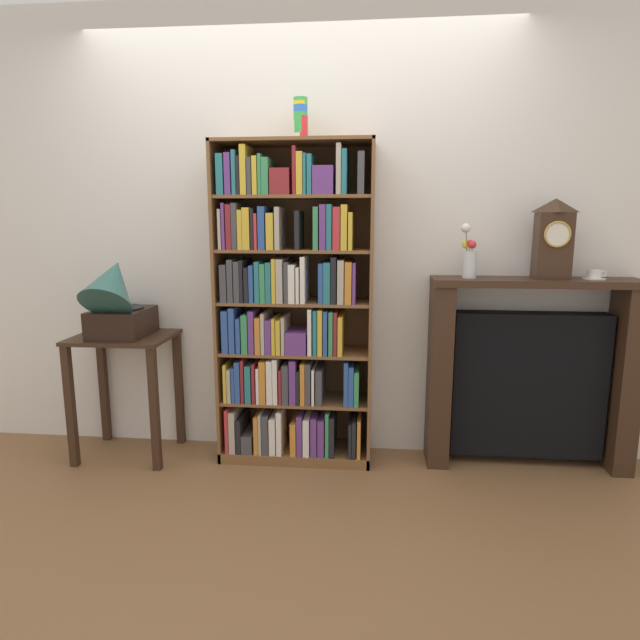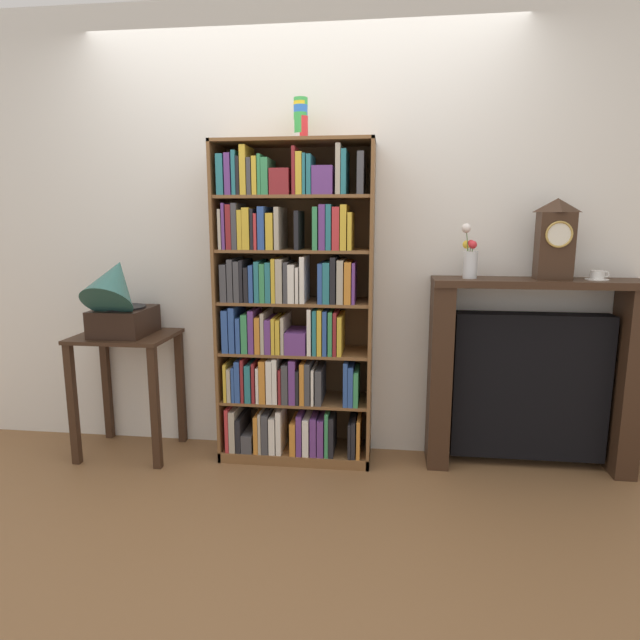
{
  "view_description": "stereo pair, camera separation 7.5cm",
  "coord_description": "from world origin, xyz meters",
  "px_view_note": "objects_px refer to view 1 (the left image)",
  "views": [
    {
      "loc": [
        0.45,
        -2.96,
        1.43
      ],
      "look_at": [
        0.14,
        0.1,
        0.85
      ],
      "focal_mm": 30.26,
      "sensor_mm": 36.0,
      "label": 1
    },
    {
      "loc": [
        0.52,
        -2.95,
        1.43
      ],
      "look_at": [
        0.14,
        0.1,
        0.85
      ],
      "focal_mm": 30.26,
      "sensor_mm": 36.0,
      "label": 2
    }
  ],
  "objects_px": {
    "cup_stack": "(301,119)",
    "gramophone": "(116,299)",
    "bookshelf": "(290,315)",
    "flower_vase": "(469,257)",
    "mantel_clock": "(553,239)",
    "fireplace_mantel": "(529,375)",
    "side_table_left": "(125,367)",
    "teacup_with_saucer": "(595,275)"
  },
  "relations": [
    {
      "from": "cup_stack",
      "to": "side_table_left",
      "type": "bearing_deg",
      "value": -175.93
    },
    {
      "from": "cup_stack",
      "to": "mantel_clock",
      "type": "bearing_deg",
      "value": 0.4
    },
    {
      "from": "fireplace_mantel",
      "to": "gramophone",
      "type": "bearing_deg",
      "value": -176.0
    },
    {
      "from": "fireplace_mantel",
      "to": "flower_vase",
      "type": "distance_m",
      "value": 0.77
    },
    {
      "from": "fireplace_mantel",
      "to": "flower_vase",
      "type": "height_order",
      "value": "flower_vase"
    },
    {
      "from": "fireplace_mantel",
      "to": "mantel_clock",
      "type": "relative_size",
      "value": 2.63
    },
    {
      "from": "fireplace_mantel",
      "to": "side_table_left",
      "type": "bearing_deg",
      "value": -177.32
    },
    {
      "from": "bookshelf",
      "to": "flower_vase",
      "type": "xyz_separation_m",
      "value": [
        1.01,
        0.03,
        0.34
      ]
    },
    {
      "from": "fireplace_mantel",
      "to": "flower_vase",
      "type": "xyz_separation_m",
      "value": [
        -0.37,
        -0.03,
        0.68
      ]
    },
    {
      "from": "gramophone",
      "to": "mantel_clock",
      "type": "distance_m",
      "value": 2.47
    },
    {
      "from": "bookshelf",
      "to": "side_table_left",
      "type": "relative_size",
      "value": 2.48
    },
    {
      "from": "cup_stack",
      "to": "teacup_with_saucer",
      "type": "distance_m",
      "value": 1.82
    },
    {
      "from": "bookshelf",
      "to": "cup_stack",
      "type": "xyz_separation_m",
      "value": [
        0.07,
        0.02,
        1.08
      ]
    },
    {
      "from": "fireplace_mantel",
      "to": "teacup_with_saucer",
      "type": "bearing_deg",
      "value": -4.49
    },
    {
      "from": "bookshelf",
      "to": "teacup_with_saucer",
      "type": "bearing_deg",
      "value": 1.08
    },
    {
      "from": "flower_vase",
      "to": "cup_stack",
      "type": "bearing_deg",
      "value": -179.43
    },
    {
      "from": "side_table_left",
      "to": "mantel_clock",
      "type": "xyz_separation_m",
      "value": [
        2.44,
        0.09,
        0.77
      ]
    },
    {
      "from": "gramophone",
      "to": "fireplace_mantel",
      "type": "distance_m",
      "value": 2.42
    },
    {
      "from": "gramophone",
      "to": "fireplace_mantel",
      "type": "relative_size",
      "value": 0.47
    },
    {
      "from": "gramophone",
      "to": "teacup_with_saucer",
      "type": "distance_m",
      "value": 2.68
    },
    {
      "from": "teacup_with_saucer",
      "to": "cup_stack",
      "type": "bearing_deg",
      "value": -179.58
    },
    {
      "from": "bookshelf",
      "to": "mantel_clock",
      "type": "relative_size",
      "value": 4.26
    },
    {
      "from": "mantel_clock",
      "to": "bookshelf",
      "type": "bearing_deg",
      "value": -178.83
    },
    {
      "from": "mantel_clock",
      "to": "flower_vase",
      "type": "bearing_deg",
      "value": -179.97
    },
    {
      "from": "side_table_left",
      "to": "fireplace_mantel",
      "type": "height_order",
      "value": "fireplace_mantel"
    },
    {
      "from": "teacup_with_saucer",
      "to": "mantel_clock",
      "type": "bearing_deg",
      "value": -179.46
    },
    {
      "from": "cup_stack",
      "to": "bookshelf",
      "type": "bearing_deg",
      "value": -163.52
    },
    {
      "from": "side_table_left",
      "to": "gramophone",
      "type": "bearing_deg",
      "value": -90.0
    },
    {
      "from": "cup_stack",
      "to": "gramophone",
      "type": "bearing_deg",
      "value": -173.0
    },
    {
      "from": "mantel_clock",
      "to": "teacup_with_saucer",
      "type": "distance_m",
      "value": 0.3
    },
    {
      "from": "fireplace_mantel",
      "to": "teacup_with_saucer",
      "type": "xyz_separation_m",
      "value": [
        0.3,
        -0.02,
        0.58
      ]
    },
    {
      "from": "mantel_clock",
      "to": "teacup_with_saucer",
      "type": "xyz_separation_m",
      "value": [
        0.23,
        0.0,
        -0.2
      ]
    },
    {
      "from": "bookshelf",
      "to": "mantel_clock",
      "type": "bearing_deg",
      "value": 1.17
    },
    {
      "from": "flower_vase",
      "to": "fireplace_mantel",
      "type": "bearing_deg",
      "value": 4.02
    },
    {
      "from": "teacup_with_saucer",
      "to": "bookshelf",
      "type": "bearing_deg",
      "value": -178.92
    },
    {
      "from": "cup_stack",
      "to": "side_table_left",
      "type": "relative_size",
      "value": 0.3
    },
    {
      "from": "flower_vase",
      "to": "teacup_with_saucer",
      "type": "relative_size",
      "value": 2.43
    },
    {
      "from": "cup_stack",
      "to": "side_table_left",
      "type": "height_order",
      "value": "cup_stack"
    },
    {
      "from": "fireplace_mantel",
      "to": "flower_vase",
      "type": "bearing_deg",
      "value": -175.98
    },
    {
      "from": "bookshelf",
      "to": "gramophone",
      "type": "xyz_separation_m",
      "value": [
        -0.99,
        -0.11,
        0.09
      ]
    },
    {
      "from": "cup_stack",
      "to": "fireplace_mantel",
      "type": "distance_m",
      "value": 1.93
    },
    {
      "from": "mantel_clock",
      "to": "teacup_with_saucer",
      "type": "relative_size",
      "value": 3.51
    }
  ]
}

